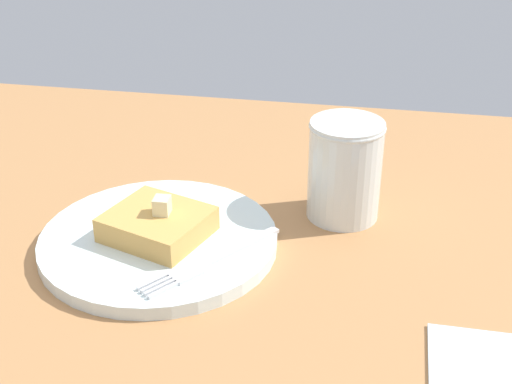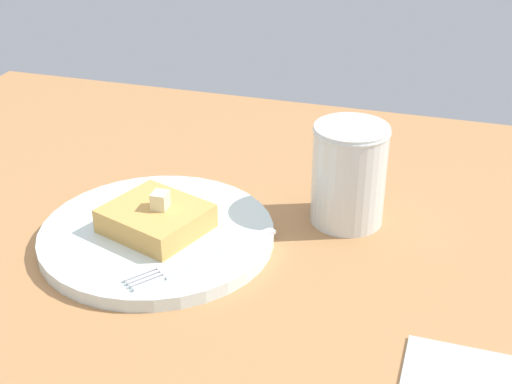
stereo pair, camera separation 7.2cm
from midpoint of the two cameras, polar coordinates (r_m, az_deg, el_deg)
table_surface at (r=70.38cm, az=-11.49°, el=-6.73°), size 90.24×90.24×2.26cm
plate at (r=71.95cm, az=-10.32°, el=-3.91°), size 23.63×23.63×1.37cm
toast_slice_center at (r=71.01cm, az=-10.44°, el=-2.66°), size 10.85×11.44×2.50cm
butter_pat_primary at (r=70.01cm, az=-10.46°, el=-1.16°), size 1.74×1.57×1.70cm
fork at (r=66.57cm, az=-7.18°, el=-5.78°), size 13.56×10.89×0.36cm
syrup_jar at (r=74.64cm, az=4.37°, el=1.35°), size 7.86×7.86×10.74cm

